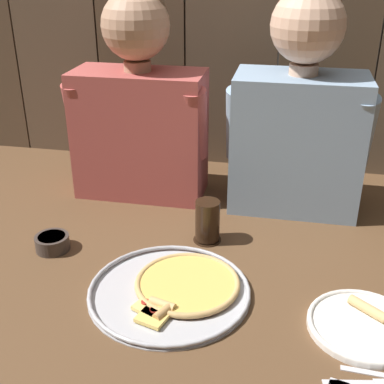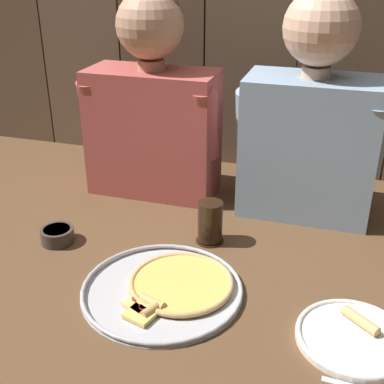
{
  "view_description": "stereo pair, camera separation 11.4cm",
  "coord_description": "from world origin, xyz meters",
  "px_view_note": "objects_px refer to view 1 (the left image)",
  "views": [
    {
      "loc": [
        0.21,
        -0.99,
        0.72
      ],
      "look_at": [
        -0.01,
        0.1,
        0.18
      ],
      "focal_mm": 47.42,
      "sensor_mm": 36.0,
      "label": 1
    },
    {
      "loc": [
        0.32,
        -0.96,
        0.72
      ],
      "look_at": [
        -0.01,
        0.1,
        0.18
      ],
      "focal_mm": 47.42,
      "sensor_mm": 36.0,
      "label": 2
    }
  ],
  "objects_px": {
    "drinking_glass": "(208,222)",
    "diner_right": "(300,109)",
    "pizza_tray": "(176,289)",
    "dipping_bowl": "(52,242)",
    "dinner_plate": "(364,325)",
    "diner_left": "(139,102)"
  },
  "relations": [
    {
      "from": "pizza_tray",
      "to": "diner_right",
      "type": "bearing_deg",
      "value": 63.35
    },
    {
      "from": "pizza_tray",
      "to": "dipping_bowl",
      "type": "xyz_separation_m",
      "value": [
        -0.36,
        0.12,
        0.01
      ]
    },
    {
      "from": "dinner_plate",
      "to": "diner_left",
      "type": "bearing_deg",
      "value": 139.4
    },
    {
      "from": "dipping_bowl",
      "to": "diner_left",
      "type": "xyz_separation_m",
      "value": [
        0.14,
        0.38,
        0.28
      ]
    },
    {
      "from": "diner_left",
      "to": "pizza_tray",
      "type": "bearing_deg",
      "value": -65.97
    },
    {
      "from": "pizza_tray",
      "to": "diner_left",
      "type": "relative_size",
      "value": 0.6
    },
    {
      "from": "pizza_tray",
      "to": "dipping_bowl",
      "type": "relative_size",
      "value": 4.2
    },
    {
      "from": "dipping_bowl",
      "to": "dinner_plate",
      "type": "bearing_deg",
      "value": -11.76
    },
    {
      "from": "pizza_tray",
      "to": "diner_left",
      "type": "bearing_deg",
      "value": 114.03
    },
    {
      "from": "drinking_glass",
      "to": "dipping_bowl",
      "type": "distance_m",
      "value": 0.41
    },
    {
      "from": "dinner_plate",
      "to": "drinking_glass",
      "type": "height_order",
      "value": "drinking_glass"
    },
    {
      "from": "drinking_glass",
      "to": "dinner_plate",
      "type": "bearing_deg",
      "value": -36.86
    },
    {
      "from": "pizza_tray",
      "to": "dinner_plate",
      "type": "distance_m",
      "value": 0.42
    },
    {
      "from": "pizza_tray",
      "to": "drinking_glass",
      "type": "xyz_separation_m",
      "value": [
        0.03,
        0.24,
        0.05
      ]
    },
    {
      "from": "dinner_plate",
      "to": "drinking_glass",
      "type": "bearing_deg",
      "value": 143.14
    },
    {
      "from": "diner_right",
      "to": "pizza_tray",
      "type": "bearing_deg",
      "value": -116.65
    },
    {
      "from": "diner_left",
      "to": "drinking_glass",
      "type": "bearing_deg",
      "value": -45.47
    },
    {
      "from": "dipping_bowl",
      "to": "diner_left",
      "type": "height_order",
      "value": "diner_left"
    },
    {
      "from": "dinner_plate",
      "to": "diner_right",
      "type": "height_order",
      "value": "diner_right"
    },
    {
      "from": "dipping_bowl",
      "to": "diner_right",
      "type": "xyz_separation_m",
      "value": [
        0.61,
        0.39,
        0.28
      ]
    },
    {
      "from": "drinking_glass",
      "to": "diner_right",
      "type": "distance_m",
      "value": 0.42
    },
    {
      "from": "pizza_tray",
      "to": "dipping_bowl",
      "type": "height_order",
      "value": "dipping_bowl"
    }
  ]
}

